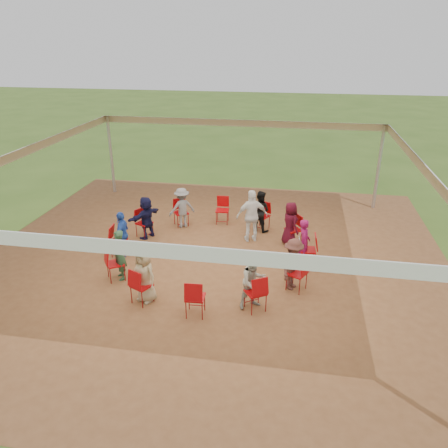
% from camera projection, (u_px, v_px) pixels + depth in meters
% --- Properties ---
extents(ground, '(80.00, 80.00, 0.00)m').
position_uv_depth(ground, '(212.00, 260.00, 12.24)').
color(ground, '#3B5A1C').
rests_on(ground, ground).
extents(dirt_patch, '(13.00, 13.00, 0.00)m').
position_uv_depth(dirt_patch, '(212.00, 260.00, 12.23)').
color(dirt_patch, brown).
rests_on(dirt_patch, ground).
extents(tent, '(10.33, 10.33, 3.00)m').
position_uv_depth(tent, '(211.00, 179.00, 11.30)').
color(tent, '#B2B2B7').
rests_on(tent, ground).
extents(chair_0, '(0.47, 0.45, 0.90)m').
position_uv_depth(chair_0, '(308.00, 250.00, 11.79)').
color(chair_0, '#AB0609').
rests_on(chair_0, ground).
extents(chair_1, '(0.60, 0.59, 0.90)m').
position_uv_depth(chair_1, '(293.00, 230.00, 13.03)').
color(chair_1, '#AB0609').
rests_on(chair_1, ground).
extents(chair_2, '(0.57, 0.58, 0.90)m').
position_uv_depth(chair_2, '(262.00, 216.00, 14.01)').
color(chair_2, '#AB0609').
rests_on(chair_2, ground).
extents(chair_3, '(0.45, 0.47, 0.90)m').
position_uv_depth(chair_3, '(222.00, 211.00, 14.46)').
color(chair_3, '#AB0609').
rests_on(chair_3, ground).
extents(chair_4, '(0.59, 0.60, 0.90)m').
position_uv_depth(chair_4, '(181.00, 213.00, 14.28)').
color(chair_4, '#AB0609').
rests_on(chair_4, ground).
extents(chair_5, '(0.58, 0.57, 0.90)m').
position_uv_depth(chair_5, '(144.00, 223.00, 13.49)').
color(chair_5, '#AB0609').
rests_on(chair_5, ground).
extents(chair_6, '(0.47, 0.45, 0.90)m').
position_uv_depth(chair_6, '(119.00, 241.00, 12.32)').
color(chair_6, '#AB0609').
rests_on(chair_6, ground).
extents(chair_7, '(0.60, 0.59, 0.90)m').
position_uv_depth(chair_7, '(115.00, 264.00, 11.08)').
color(chair_7, '#AB0609').
rests_on(chair_7, ground).
extents(chair_8, '(0.57, 0.58, 0.90)m').
position_uv_depth(chair_8, '(142.00, 286.00, 10.11)').
color(chair_8, '#AB0609').
rests_on(chair_8, ground).
extents(chair_9, '(0.45, 0.47, 0.90)m').
position_uv_depth(chair_9, '(195.00, 298.00, 9.65)').
color(chair_9, '#AB0609').
rests_on(chair_9, ground).
extents(chair_10, '(0.59, 0.60, 0.90)m').
position_uv_depth(chair_10, '(256.00, 293.00, 9.84)').
color(chair_10, '#AB0609').
rests_on(chair_10, ground).
extents(chair_11, '(0.58, 0.57, 0.90)m').
position_uv_depth(chair_11, '(297.00, 274.00, 10.62)').
color(chair_11, '#AB0609').
rests_on(chair_11, ground).
extents(person_seated_0, '(0.35, 0.50, 1.33)m').
position_uv_depth(person_seated_0, '(304.00, 243.00, 11.71)').
color(person_seated_0, '#840F48').
rests_on(person_seated_0, ground).
extents(person_seated_1, '(0.66, 0.74, 1.33)m').
position_uv_depth(person_seated_1, '(290.00, 224.00, 12.90)').
color(person_seated_1, '#3D0715').
rests_on(person_seated_1, ground).
extents(person_seated_2, '(0.74, 0.62, 1.33)m').
position_uv_depth(person_seated_2, '(260.00, 211.00, 13.83)').
color(person_seated_2, black).
rests_on(person_seated_2, ground).
extents(person_seated_3, '(0.95, 0.83, 1.33)m').
position_uv_depth(person_seated_3, '(182.00, 208.00, 14.09)').
color(person_seated_3, slate).
rests_on(person_seated_3, ground).
extents(person_seated_4, '(0.96, 1.31, 1.33)m').
position_uv_depth(person_seated_4, '(146.00, 217.00, 13.34)').
color(person_seated_4, '#131438').
rests_on(person_seated_4, ground).
extents(person_seated_5, '(0.45, 0.80, 1.33)m').
position_uv_depth(person_seated_5, '(122.00, 234.00, 12.22)').
color(person_seated_5, '#264FB4').
rests_on(person_seated_5, ground).
extents(person_seated_6, '(0.53, 0.58, 1.33)m').
position_uv_depth(person_seated_6, '(119.00, 255.00, 11.04)').
color(person_seated_6, '#284D31').
rests_on(person_seated_6, ground).
extents(person_seated_7, '(0.74, 0.61, 1.33)m').
position_uv_depth(person_seated_7, '(145.00, 275.00, 10.11)').
color(person_seated_7, tan).
rests_on(person_seated_7, ground).
extents(person_seated_8, '(0.74, 0.67, 1.33)m').
position_uv_depth(person_seated_8, '(253.00, 282.00, 9.85)').
color(person_seated_8, '#A4A391').
rests_on(person_seated_8, ground).
extents(person_seated_9, '(0.76, 0.96, 1.33)m').
position_uv_depth(person_seated_9, '(293.00, 264.00, 10.60)').
color(person_seated_9, '#532D25').
rests_on(person_seated_9, ground).
extents(standing_person, '(1.05, 0.77, 1.62)m').
position_uv_depth(standing_person, '(252.00, 216.00, 13.07)').
color(standing_person, white).
rests_on(standing_person, ground).
extents(cable_coil, '(0.33, 0.33, 0.03)m').
position_uv_depth(cable_coil, '(224.00, 255.00, 12.45)').
color(cable_coil, black).
rests_on(cable_coil, ground).
extents(laptop, '(0.28, 0.35, 0.23)m').
position_uv_depth(laptop, '(298.00, 244.00, 11.75)').
color(laptop, '#B7B7BC').
rests_on(laptop, ground).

